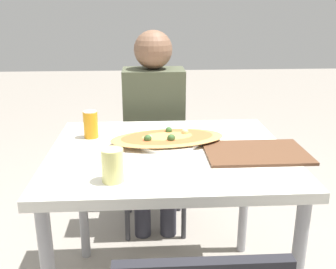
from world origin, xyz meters
name	(u,v)px	position (x,y,z in m)	size (l,w,h in m)	color
dining_table	(169,169)	(0.00, 0.00, 0.69)	(1.00, 0.87, 0.78)	silver
chair_far_seated	(154,150)	(-0.05, 0.76, 0.49)	(0.40, 0.40, 0.86)	black
person_seated	(154,119)	(-0.05, 0.65, 0.73)	(0.35, 0.25, 1.23)	#2D2D38
pizza_main	(167,139)	(0.00, 0.09, 0.80)	(0.54, 0.32, 0.06)	white
soda_can	(91,124)	(-0.35, 0.19, 0.84)	(0.07, 0.07, 0.12)	orange
drink_glass	(113,165)	(-0.21, -0.30, 0.84)	(0.08, 0.08, 0.12)	#E0DB7F
serving_tray	(256,152)	(0.36, -0.07, 0.78)	(0.42, 0.28, 0.01)	brown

